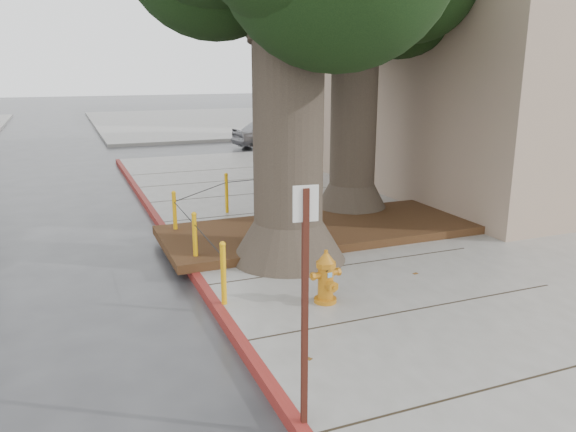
# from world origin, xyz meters

# --- Properties ---
(ground) EXTENTS (140.00, 140.00, 0.00)m
(ground) POSITION_xyz_m (0.00, 0.00, 0.00)
(ground) COLOR #28282B
(ground) RESTS_ON ground
(sidewalk_main) EXTENTS (16.00, 26.00, 0.15)m
(sidewalk_main) POSITION_xyz_m (6.00, 2.50, 0.07)
(sidewalk_main) COLOR slate
(sidewalk_main) RESTS_ON ground
(sidewalk_far) EXTENTS (16.00, 20.00, 0.15)m
(sidewalk_far) POSITION_xyz_m (6.00, 30.00, 0.07)
(sidewalk_far) COLOR slate
(sidewalk_far) RESTS_ON ground
(curb_red) EXTENTS (0.14, 26.00, 0.16)m
(curb_red) POSITION_xyz_m (-2.00, 2.50, 0.07)
(curb_red) COLOR maroon
(curb_red) RESTS_ON ground
(planter_bed) EXTENTS (6.40, 2.60, 0.16)m
(planter_bed) POSITION_xyz_m (0.90, 3.90, 0.23)
(planter_bed) COLOR black
(planter_bed) RESTS_ON sidewalk_main
(building_corner) EXTENTS (12.00, 13.00, 10.00)m
(building_corner) POSITION_xyz_m (10.00, 8.50, 5.00)
(building_corner) COLOR gray
(building_corner) RESTS_ON ground
(building_side_white) EXTENTS (10.00, 10.00, 9.00)m
(building_side_white) POSITION_xyz_m (16.00, 26.00, 4.50)
(building_side_white) COLOR silver
(building_side_white) RESTS_ON ground
(building_side_grey) EXTENTS (12.00, 14.00, 12.00)m
(building_side_grey) POSITION_xyz_m (22.00, 32.00, 6.00)
(building_side_grey) COLOR slate
(building_side_grey) RESTS_ON ground
(bollard_ring) EXTENTS (3.79, 5.39, 0.95)m
(bollard_ring) POSITION_xyz_m (-0.87, 4.38, 0.66)
(bollard_ring) COLOR #E4A00C
(bollard_ring) RESTS_ON sidewalk_main
(fire_hydrant) EXTENTS (0.42, 0.38, 0.79)m
(fire_hydrant) POSITION_xyz_m (-0.52, 0.71, 0.54)
(fire_hydrant) COLOR #BF7113
(fire_hydrant) RESTS_ON sidewalk_main
(signpost) EXTENTS (0.23, 0.06, 2.32)m
(signpost) POSITION_xyz_m (-1.95, -1.79, 1.47)
(signpost) COLOR #471911
(signpost) RESTS_ON sidewalk_main
(car_silver) EXTENTS (3.70, 1.78, 1.22)m
(car_silver) POSITION_xyz_m (4.91, 17.56, 0.61)
(car_silver) COLOR #949499
(car_silver) RESTS_ON ground
(car_red) EXTENTS (4.19, 1.51, 1.37)m
(car_red) POSITION_xyz_m (11.96, 19.74, 0.69)
(car_red) COLOR maroon
(car_red) RESTS_ON ground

